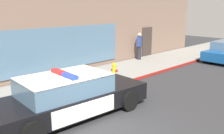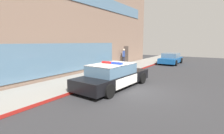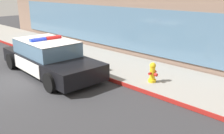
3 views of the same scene
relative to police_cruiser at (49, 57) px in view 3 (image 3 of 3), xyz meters
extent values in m
plane|color=#303033|center=(0.01, -1.25, -0.68)|extent=(48.00, 48.00, 0.00)
cube|color=gray|center=(0.01, 2.60, -0.61)|extent=(48.00, 3.06, 0.15)
cube|color=maroon|center=(0.01, 1.06, -0.61)|extent=(28.80, 0.04, 0.14)
cube|color=slate|center=(-1.54, 4.15, 0.77)|extent=(15.50, 0.08, 2.10)
cube|color=black|center=(0.06, 0.00, -0.18)|extent=(5.29, 2.19, 0.60)
cube|color=silver|center=(1.72, -0.10, -0.02)|extent=(1.87, 1.96, 0.05)
cube|color=silver|center=(-1.75, 0.10, -0.02)|extent=(1.56, 1.94, 0.05)
cube|color=silver|center=(0.01, 0.96, -0.18)|extent=(2.18, 0.15, 0.51)
cube|color=silver|center=(-0.10, -0.96, -0.18)|extent=(2.18, 0.15, 0.51)
cube|color=yellow|center=(0.01, 0.98, -0.18)|extent=(0.22, 0.02, 0.26)
cube|color=slate|center=(-0.15, 0.01, 0.39)|extent=(2.79, 1.86, 0.60)
cube|color=silver|center=(-0.15, 0.01, 0.68)|extent=(2.79, 1.86, 0.04)
cube|color=red|center=(-0.13, 0.35, 0.76)|extent=(0.24, 0.66, 0.11)
cube|color=blue|center=(-0.16, -0.33, 0.76)|extent=(0.24, 0.66, 0.11)
cylinder|color=black|center=(1.83, 0.85, -0.34)|extent=(0.69, 0.26, 0.68)
cylinder|color=black|center=(1.72, -1.05, -0.34)|extent=(0.69, 0.26, 0.68)
cylinder|color=black|center=(-1.59, 1.04, -0.34)|extent=(0.69, 0.26, 0.68)
cylinder|color=black|center=(-1.70, -0.85, -0.34)|extent=(0.69, 0.26, 0.68)
cylinder|color=gold|center=(3.84, 1.82, -0.48)|extent=(0.28, 0.28, 0.10)
cylinder|color=gold|center=(3.84, 1.82, -0.21)|extent=(0.19, 0.19, 0.45)
sphere|color=gold|center=(3.84, 1.82, 0.09)|extent=(0.22, 0.22, 0.22)
cylinder|color=#B21E19|center=(3.84, 1.82, 0.16)|extent=(0.06, 0.06, 0.05)
cylinder|color=#B21E19|center=(3.84, 1.68, -0.18)|extent=(0.09, 0.10, 0.09)
cylinder|color=#B21E19|center=(3.84, 1.97, -0.18)|extent=(0.09, 0.10, 0.09)
cylinder|color=#B21E19|center=(3.99, 1.82, -0.22)|extent=(0.10, 0.12, 0.12)
camera|label=1|loc=(-4.27, -6.34, 2.77)|focal=40.05mm
camera|label=2|loc=(-7.83, -4.96, 1.92)|focal=26.47mm
camera|label=3|loc=(8.58, -5.05, 2.65)|focal=39.15mm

